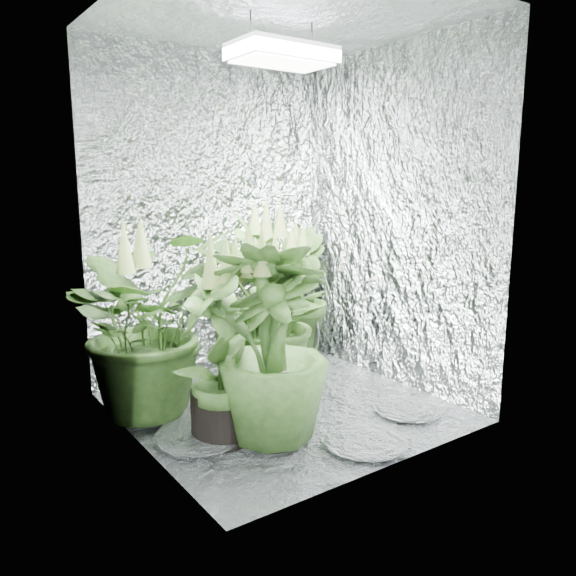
% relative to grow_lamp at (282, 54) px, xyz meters
% --- Properties ---
extents(ground, '(1.60, 1.60, 0.00)m').
position_rel_grow_lamp_xyz_m(ground, '(0.00, 0.00, -1.83)').
color(ground, silver).
rests_on(ground, ground).
extents(walls, '(1.62, 1.62, 2.00)m').
position_rel_grow_lamp_xyz_m(walls, '(0.00, 0.00, -0.83)').
color(walls, silver).
rests_on(walls, ground).
extents(ceiling, '(1.60, 1.60, 0.01)m').
position_rel_grow_lamp_xyz_m(ceiling, '(0.00, 0.00, 0.17)').
color(ceiling, silver).
rests_on(ceiling, walls).
extents(grow_lamp, '(0.50, 0.30, 0.22)m').
position_rel_grow_lamp_xyz_m(grow_lamp, '(0.00, 0.00, 0.00)').
color(grow_lamp, gray).
rests_on(grow_lamp, ceiling).
extents(plant_a, '(1.11, 1.11, 1.05)m').
position_rel_grow_lamp_xyz_m(plant_a, '(-0.64, 0.31, -1.33)').
color(plant_a, black).
rests_on(plant_a, ground).
extents(plant_b, '(0.77, 0.77, 1.13)m').
position_rel_grow_lamp_xyz_m(plant_b, '(0.12, 0.41, -1.30)').
color(plant_b, black).
rests_on(plant_b, ground).
extents(plant_c, '(0.53, 0.53, 0.98)m').
position_rel_grow_lamp_xyz_m(plant_c, '(0.54, 0.64, -1.38)').
color(plant_c, black).
rests_on(plant_c, ground).
extents(plant_d, '(0.74, 0.74, 1.03)m').
position_rel_grow_lamp_xyz_m(plant_d, '(-0.28, -0.31, -1.35)').
color(plant_d, black).
rests_on(plant_d, ground).
extents(plant_e, '(1.04, 1.04, 0.94)m').
position_rel_grow_lamp_xyz_m(plant_e, '(0.02, 0.19, -1.38)').
color(plant_e, black).
rests_on(plant_e, ground).
extents(plant_f, '(0.60, 0.60, 1.00)m').
position_rel_grow_lamp_xyz_m(plant_f, '(-0.47, -0.16, -1.37)').
color(plant_f, black).
rests_on(plant_f, ground).
extents(circulation_fan, '(0.19, 0.35, 0.41)m').
position_rel_grow_lamp_xyz_m(circulation_fan, '(0.57, 0.59, -1.65)').
color(circulation_fan, black).
rests_on(circulation_fan, ground).
extents(plant_label, '(0.06, 0.03, 0.09)m').
position_rel_grow_lamp_xyz_m(plant_label, '(-0.22, -0.34, -1.53)').
color(plant_label, white).
rests_on(plant_label, plant_d).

